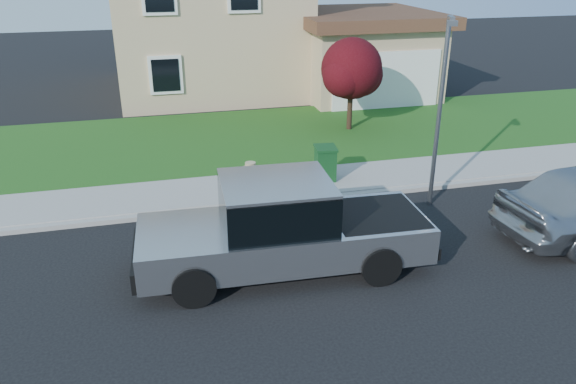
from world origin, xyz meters
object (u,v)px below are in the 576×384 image
object	(u,v)px
woman	(252,205)
trash_bin	(325,163)
pickup_truck	(283,229)
ornamental_tree	(352,71)
street_lamp	(441,103)

from	to	relation	value
woman	trash_bin	distance (m)	3.90
pickup_truck	woman	world-z (taller)	pickup_truck
trash_bin	woman	bearing A→B (deg)	-125.92
pickup_truck	ornamental_tree	distance (m)	9.98
pickup_truck	street_lamp	distance (m)	5.26
trash_bin	pickup_truck	bearing A→B (deg)	-111.42
woman	trash_bin	bearing A→B (deg)	-144.93
trash_bin	ornamental_tree	bearing A→B (deg)	68.99
pickup_truck	trash_bin	size ratio (longest dim) A/B	6.39
pickup_truck	woman	xyz separation A→B (m)	(-0.40, 1.33, -0.02)
woman	pickup_truck	bearing A→B (deg)	94.31
ornamental_tree	trash_bin	distance (m)	5.38
trash_bin	street_lamp	bearing A→B (deg)	-36.00
woman	street_lamp	size ratio (longest dim) A/B	0.40
pickup_truck	ornamental_tree	xyz separation A→B (m)	(4.64, 8.75, 1.26)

